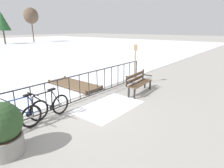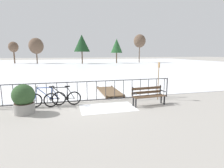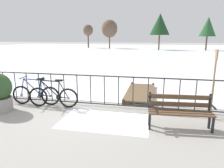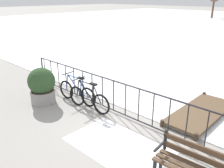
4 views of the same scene
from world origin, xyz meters
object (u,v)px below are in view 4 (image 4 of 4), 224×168
at_px(park_bench, 199,166).
at_px(bicycle_second, 89,99).
at_px(planter_with_shrub, 42,86).
at_px(bicycle_near_railing, 77,92).

bearing_deg(park_bench, bicycle_second, 168.50).
xyz_separation_m(bicycle_second, planter_with_shrub, (-1.52, -0.71, 0.25)).
xyz_separation_m(bicycle_near_railing, park_bench, (4.66, -0.90, 0.14)).
distance_m(bicycle_second, planter_with_shrub, 1.70).
relative_size(bicycle_second, planter_with_shrub, 1.40).
bearing_deg(planter_with_shrub, bicycle_second, 24.96).
bearing_deg(bicycle_near_railing, bicycle_second, -7.89).
relative_size(bicycle_second, park_bench, 1.05).
bearing_deg(park_bench, planter_with_shrub, 178.99).
relative_size(bicycle_near_railing, park_bench, 1.05).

